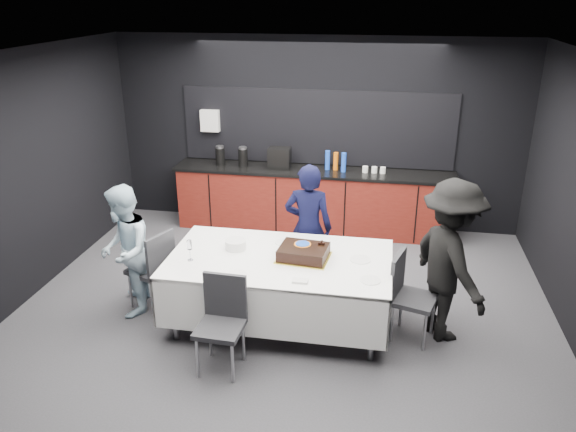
% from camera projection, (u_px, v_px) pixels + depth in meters
% --- Properties ---
extents(ground, '(6.00, 6.00, 0.00)m').
position_uv_depth(ground, '(286.00, 303.00, 6.51)').
color(ground, '#434348').
rests_on(ground, ground).
extents(room_shell, '(6.04, 5.04, 2.82)m').
position_uv_depth(room_shell, '(286.00, 147.00, 5.81)').
color(room_shell, white).
rests_on(room_shell, ground).
extents(kitchenette, '(4.10, 0.64, 2.05)m').
position_uv_depth(kitchenette, '(312.00, 195.00, 8.33)').
color(kitchenette, '#58140D').
rests_on(kitchenette, ground).
extents(party_table, '(2.32, 1.32, 0.78)m').
position_uv_depth(party_table, '(280.00, 269.00, 5.91)').
color(party_table, '#99999E').
rests_on(party_table, ground).
extents(cake_assembly, '(0.57, 0.48, 0.17)m').
position_uv_depth(cake_assembly, '(304.00, 252.00, 5.82)').
color(cake_assembly, gold).
rests_on(cake_assembly, party_table).
extents(plate_stack, '(0.23, 0.23, 0.10)m').
position_uv_depth(plate_stack, '(236.00, 244.00, 6.04)').
color(plate_stack, white).
rests_on(plate_stack, party_table).
extents(loose_plate_near, '(0.19, 0.19, 0.01)m').
position_uv_depth(loose_plate_near, '(237.00, 275.00, 5.50)').
color(loose_plate_near, white).
rests_on(loose_plate_near, party_table).
extents(loose_plate_right_a, '(0.22, 0.22, 0.01)m').
position_uv_depth(loose_plate_right_a, '(360.00, 259.00, 5.81)').
color(loose_plate_right_a, white).
rests_on(loose_plate_right_a, party_table).
extents(loose_plate_right_b, '(0.20, 0.20, 0.01)m').
position_uv_depth(loose_plate_right_b, '(370.00, 280.00, 5.40)').
color(loose_plate_right_b, white).
rests_on(loose_plate_right_b, party_table).
extents(loose_plate_far, '(0.19, 0.19, 0.01)m').
position_uv_depth(loose_plate_far, '(284.00, 242.00, 6.20)').
color(loose_plate_far, white).
rests_on(loose_plate_far, party_table).
extents(fork_pile, '(0.15, 0.10, 0.02)m').
position_uv_depth(fork_pile, '(300.00, 281.00, 5.36)').
color(fork_pile, white).
rests_on(fork_pile, party_table).
extents(champagne_flute, '(0.06, 0.06, 0.22)m').
position_uv_depth(champagne_flute, '(189.00, 246.00, 5.74)').
color(champagne_flute, white).
rests_on(champagne_flute, party_table).
extents(chair_left, '(0.55, 0.55, 0.92)m').
position_uv_depth(chair_left, '(155.00, 265.00, 6.24)').
color(chair_left, '#28292D').
rests_on(chair_left, ground).
extents(chair_right, '(0.52, 0.52, 0.92)m').
position_uv_depth(chair_right, '(407.00, 291.00, 5.71)').
color(chair_right, '#28292D').
rests_on(chair_right, ground).
extents(chair_near, '(0.44, 0.44, 0.92)m').
position_uv_depth(chair_near, '(222.00, 316.00, 5.26)').
color(chair_near, '#28292D').
rests_on(chair_near, ground).
extents(person_center, '(0.58, 0.38, 1.56)m').
position_uv_depth(person_center, '(308.00, 228.00, 6.59)').
color(person_center, black).
rests_on(person_center, ground).
extents(person_left, '(0.76, 0.86, 1.48)m').
position_uv_depth(person_left, '(125.00, 251.00, 6.10)').
color(person_left, silver).
rests_on(person_left, ground).
extents(person_right, '(1.07, 1.27, 1.71)m').
position_uv_depth(person_right, '(450.00, 261.00, 5.62)').
color(person_right, black).
rests_on(person_right, ground).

